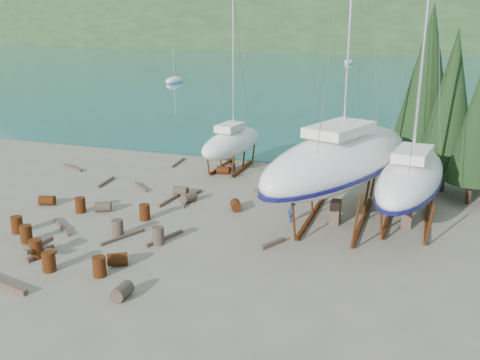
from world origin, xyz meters
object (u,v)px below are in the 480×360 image
(large_sailboat_far, at_px, (411,177))
(small_sailboat_shore, at_px, (232,142))
(large_sailboat_near, at_px, (340,160))
(worker, at_px, (292,207))

(large_sailboat_far, xyz_separation_m, small_sailboat_shore, (-12.56, 6.94, -0.59))
(large_sailboat_near, distance_m, large_sailboat_far, 3.76)
(small_sailboat_shore, height_order, worker, small_sailboat_shore)
(worker, bearing_deg, small_sailboat_shore, 35.84)
(large_sailboat_far, relative_size, small_sailboat_shore, 1.30)
(large_sailboat_near, bearing_deg, small_sailboat_shore, 160.06)
(large_sailboat_far, bearing_deg, large_sailboat_near, -162.52)
(large_sailboat_far, bearing_deg, small_sailboat_shore, 159.12)
(small_sailboat_shore, bearing_deg, large_sailboat_far, -21.38)
(worker, bearing_deg, large_sailboat_far, -75.26)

